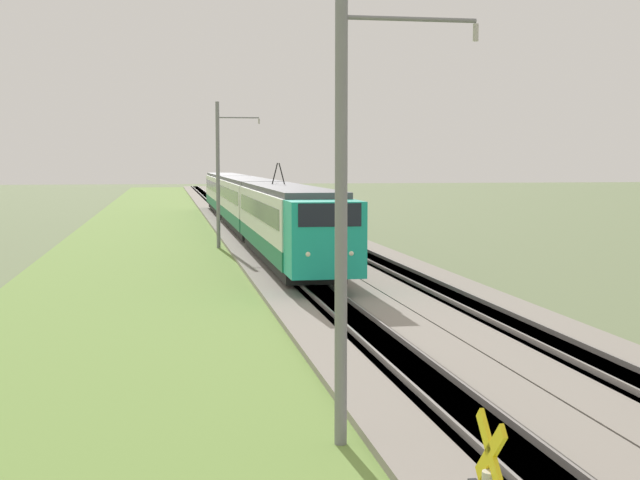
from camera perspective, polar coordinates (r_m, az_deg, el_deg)
The scene contains 8 objects.
ballast_main at distance 56.76m, azimuth -4.13°, elevation 0.00°, with size 240.00×4.40×0.30m.
ballast_adjacent at distance 57.38m, azimuth 0.31°, elevation 0.07°, with size 240.00×4.40×0.30m.
track_main at distance 56.76m, azimuth -4.13°, elevation 0.01°, with size 240.00×1.57×0.45m.
track_adjacent at distance 57.38m, azimuth 0.31°, elevation 0.08°, with size 240.00×1.57×0.45m.
grass_verge at distance 56.51m, azimuth -11.25°, elevation -0.20°, with size 240.00×10.19×0.12m.
passenger_train at distance 62.80m, azimuth -4.71°, elevation 2.51°, with size 63.71×2.82×5.06m.
catenary_mast_near at distance 15.47m, azimuth 1.58°, elevation 2.29°, with size 0.22×2.56×8.48m.
catenary_mast_mid at distance 51.86m, azimuth -6.49°, elevation 4.23°, with size 0.22×2.56×8.55m.
Camera 1 is at (-6.26, 5.63, 5.12)m, focal length 50.00 mm.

